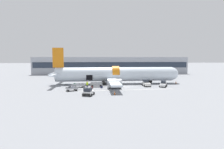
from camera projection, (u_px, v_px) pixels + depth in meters
The scene contains 17 objects.
ground_plane at pixel (125, 86), 45.18m from camera, with size 500.00×500.00×0.00m, color gray.
apron_marking_line at pixel (121, 90), 39.80m from camera, with size 25.35×1.25×0.01m.
terminal_strip at pixel (111, 65), 84.59m from camera, with size 71.38×11.37×7.84m.
airplane at pixel (114, 74), 49.58m from camera, with size 37.25×30.21×10.13m.
baggage_tug_lead at pixel (146, 83), 45.48m from camera, with size 2.00×3.11×1.71m.
baggage_tug_mid at pixel (163, 84), 44.41m from camera, with size 2.59×3.10×1.52m.
baggage_tug_rear at pixel (88, 92), 33.94m from camera, with size 2.52×2.78×1.55m.
baggage_cart_loading at pixel (97, 85), 44.45m from camera, with size 3.96×1.96×1.14m.
baggage_cart_queued at pixel (79, 85), 43.95m from camera, with size 4.26×2.35×0.89m.
baggage_cart_empty at pixel (72, 89), 38.80m from camera, with size 3.38×2.30×1.03m.
ground_crew_loader_a at pixel (111, 82), 46.49m from camera, with size 0.45×0.63×1.80m.
ground_crew_loader_b at pixel (113, 83), 45.00m from camera, with size 0.60×0.54×1.77m.
ground_crew_driver at pixel (87, 85), 42.05m from camera, with size 0.55×0.55×1.73m.
suitcase_on_tarmac_upright at pixel (102, 87), 42.43m from camera, with size 0.57×0.42×0.60m.
suitcase_on_tarmac_spare at pixel (92, 87), 41.95m from camera, with size 0.49×0.40×0.68m.
safety_cone_nose at pixel (176, 82), 50.56m from camera, with size 0.51×0.51×0.79m.
safety_cone_engine_left at pixel (115, 93), 34.80m from camera, with size 0.47×0.47×0.79m.
Camera 1 is at (-7.24, -44.25, 7.16)m, focal length 28.00 mm.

